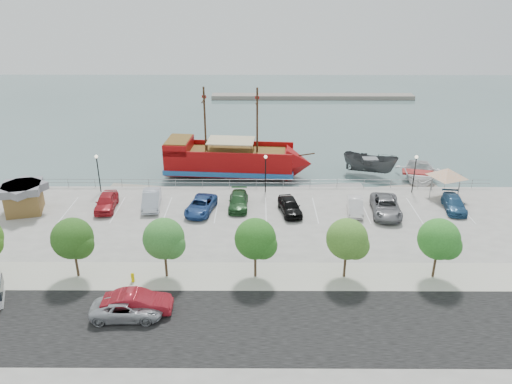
{
  "coord_description": "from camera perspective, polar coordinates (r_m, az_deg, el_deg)",
  "views": [
    {
      "loc": [
        -0.8,
        -43.35,
        22.01
      ],
      "look_at": [
        -1.0,
        2.0,
        2.0
      ],
      "focal_mm": 35.0,
      "sensor_mm": 36.0,
      "label": 1
    }
  ],
  "objects": [
    {
      "name": "street_sedan",
      "position": [
        36.77,
        -13.42,
        -12.18
      ],
      "size": [
        4.93,
        1.87,
        1.61
      ],
      "primitive_type": "imported",
      "rotation": [
        0.0,
        0.0,
        1.61
      ],
      "color": "maroon",
      "rests_on": "street"
    },
    {
      "name": "parked_car_d",
      "position": [
        50.77,
        -2.03,
        -1.04
      ],
      "size": [
        1.96,
        4.75,
        1.38
      ],
      "primitive_type": "imported",
      "rotation": [
        0.0,
        0.0,
        -0.01
      ],
      "color": "#1E4721",
      "rests_on": "land_slab"
    },
    {
      "name": "tree_f",
      "position": [
        40.65,
        20.38,
        -5.24
      ],
      "size": [
        3.3,
        3.2,
        5.0
      ],
      "color": "#473321",
      "rests_on": "sidewalk"
    },
    {
      "name": "lamp_post_right",
      "position": [
        55.95,
        17.73,
        2.71
      ],
      "size": [
        0.36,
        0.36,
        4.28
      ],
      "color": "black",
      "rests_on": "land_slab"
    },
    {
      "name": "parked_car_a",
      "position": [
        52.57,
        -16.73,
        -1.07
      ],
      "size": [
        2.22,
        4.8,
        1.59
      ],
      "primitive_type": "imported",
      "rotation": [
        0.0,
        0.0,
        0.07
      ],
      "color": "#A91B23",
      "rests_on": "land_slab"
    },
    {
      "name": "parked_car_c",
      "position": [
        50.07,
        -6.32,
        -1.53
      ],
      "size": [
        3.26,
        5.41,
        1.41
      ],
      "primitive_type": "imported",
      "rotation": [
        0.0,
        0.0,
        -0.19
      ],
      "color": "navy",
      "rests_on": "land_slab"
    },
    {
      "name": "shed",
      "position": [
        54.55,
        -25.04,
        -0.55
      ],
      "size": [
        4.39,
        4.39,
        2.97
      ],
      "rotation": [
        0.0,
        0.0,
        0.25
      ],
      "color": "brown",
      "rests_on": "land_slab"
    },
    {
      "name": "dock_west",
      "position": [
        59.0,
        -13.56,
        0.34
      ],
      "size": [
        6.36,
        2.66,
        0.35
      ],
      "primitive_type": "cube",
      "rotation": [
        0.0,
        0.0,
        -0.15
      ],
      "color": "gray",
      "rests_on": "ground"
    },
    {
      "name": "lamp_post_left",
      "position": [
        56.08,
        -17.65,
        2.77
      ],
      "size": [
        0.36,
        0.36,
        4.28
      ],
      "color": "black",
      "rests_on": "land_slab"
    },
    {
      "name": "ground",
      "position": [
        49.09,
        1.16,
        -4.15
      ],
      "size": [
        160.0,
        160.0,
        0.0
      ],
      "primitive_type": "plane",
      "color": "#466261"
    },
    {
      "name": "sidewalk",
      "position": [
        39.96,
        1.38,
        -9.6
      ],
      "size": [
        100.0,
        4.0,
        0.05
      ],
      "primitive_type": "cube",
      "color": "#B3B09A",
      "rests_on": "land_slab"
    },
    {
      "name": "tree_c",
      "position": [
        38.82,
        -10.29,
        -5.43
      ],
      "size": [
        3.3,
        3.2,
        5.0
      ],
      "color": "#473321",
      "rests_on": "sidewalk"
    },
    {
      "name": "seawall_railing",
      "position": [
        55.48,
        1.06,
        1.02
      ],
      "size": [
        50.0,
        0.06,
        1.0
      ],
      "color": "gray",
      "rests_on": "land_slab"
    },
    {
      "name": "pirate_ship",
      "position": [
        60.98,
        -1.79,
        3.55
      ],
      "size": [
        18.27,
        6.32,
        11.41
      ],
      "rotation": [
        0.0,
        0.0,
        -0.08
      ],
      "color": "#95080A",
      "rests_on": "ground"
    },
    {
      "name": "dock_east",
      "position": [
        59.87,
        17.12,
        0.3
      ],
      "size": [
        7.03,
        3.16,
        0.39
      ],
      "primitive_type": "cube",
      "rotation": [
        0.0,
        0.0,
        0.19
      ],
      "color": "gray",
      "rests_on": "ground"
    },
    {
      "name": "tree_e",
      "position": [
        38.8,
        10.58,
        -5.47
      ],
      "size": [
        3.3,
        3.2,
        5.0
      ],
      "color": "#473321",
      "rests_on": "sidewalk"
    },
    {
      "name": "parked_car_h",
      "position": [
        54.03,
        21.7,
        -1.25
      ],
      "size": [
        2.44,
        4.84,
        1.35
      ],
      "primitive_type": "imported",
      "rotation": [
        0.0,
        0.0,
        -0.12
      ],
      "color": "navy",
      "rests_on": "land_slab"
    },
    {
      "name": "tree_b",
      "position": [
        40.68,
        -20.07,
        -5.17
      ],
      "size": [
        3.3,
        3.2,
        5.0
      ],
      "color": "#473321",
      "rests_on": "sidewalk"
    },
    {
      "name": "lamp_post_mid",
      "position": [
        53.38,
        1.1,
        2.87
      ],
      "size": [
        0.36,
        0.36,
        4.28
      ],
      "color": "black",
      "rests_on": "land_slab"
    },
    {
      "name": "fire_hydrant",
      "position": [
        40.23,
        -13.92,
        -9.41
      ],
      "size": [
        0.28,
        0.28,
        0.81
      ],
      "rotation": [
        0.0,
        0.0,
        -0.35
      ],
      "color": "#DBC800",
      "rests_on": "sidewalk"
    },
    {
      "name": "parked_car_e",
      "position": [
        49.61,
        3.9,
        -1.61
      ],
      "size": [
        2.6,
        4.75,
        1.53
      ],
      "primitive_type": "imported",
      "rotation": [
        0.0,
        0.0,
        0.18
      ],
      "color": "black",
      "rests_on": "land_slab"
    },
    {
      "name": "parked_car_b",
      "position": [
        51.93,
        -11.85,
        -0.83
      ],
      "size": [
        2.29,
        5.08,
        1.62
      ],
      "primitive_type": "imported",
      "rotation": [
        0.0,
        0.0,
        0.12
      ],
      "color": "#AFB6C5",
      "rests_on": "land_slab"
    },
    {
      "name": "far_shore",
      "position": [
        101.49,
        6.47,
        10.79
      ],
      "size": [
        40.0,
        3.0,
        0.8
      ],
      "primitive_type": "cube",
      "color": "gray",
      "rests_on": "ground"
    },
    {
      "name": "dock_mid",
      "position": [
        57.91,
        8.67,
        0.33
      ],
      "size": [
        7.53,
        3.01,
        0.42
      ],
      "primitive_type": "cube",
      "rotation": [
        0.0,
        0.0,
        0.13
      ],
      "color": "gray",
      "rests_on": "ground"
    },
    {
      "name": "street_van",
      "position": [
        36.53,
        -14.48,
        -12.78
      ],
      "size": [
        5.05,
        2.44,
        1.39
      ],
      "primitive_type": "imported",
      "rotation": [
        0.0,
        0.0,
        1.6
      ],
      "color": "#9D9FA6",
      "rests_on": "street"
    },
    {
      "name": "speedboat",
      "position": [
        62.77,
        18.16,
        1.86
      ],
      "size": [
        7.17,
        8.83,
        1.61
      ],
      "primitive_type": "imported",
      "rotation": [
        0.0,
        0.0,
        -0.23
      ],
      "color": "silver",
      "rests_on": "ground"
    },
    {
      "name": "tree_d",
      "position": [
        38.18,
        0.14,
        -5.54
      ],
      "size": [
        3.3,
        3.2,
        5.0
      ],
      "color": "#473321",
      "rests_on": "sidewalk"
    },
    {
      "name": "patrol_boat",
      "position": [
        62.78,
        12.86,
        2.96
      ],
      "size": [
        7.16,
        5.18,
        2.6
      ],
      "primitive_type": "imported",
      "rotation": [
        0.0,
        0.0,
        1.13
      ],
      "color": "#414345",
      "rests_on": "ground"
    },
    {
      "name": "canopy_tent",
      "position": [
        56.01,
        21.11,
        2.54
      ],
      "size": [
        5.78,
        5.78,
        3.68
      ],
      "rotation": [
        0.0,
        0.0,
        -0.39
      ],
      "color": "slate",
      "rests_on": "land_slab"
    },
    {
      "name": "street",
      "position": [
        35.11,
        1.56,
        -15.0
      ],
      "size": [
        100.0,
        8.0,
        0.04
      ],
      "primitive_type": "cube",
      "color": "black",
      "rests_on": "land_slab"
    },
    {
      "name": "parked_car_f",
      "position": [
        50.68,
        11.27,
        -1.56
      ],
      "size": [
        1.94,
        4.34,
        1.38
      ],
      "primitive_type": "imported",
      "rotation": [
        0.0,
        0.0,
        -0.12
      ],
      "color": "white",
      "rests_on": "land_slab"
    },
    {
      "name": "parked_car_g",
      "position": [
        50.94,
        14.63,
        -1.62
      ],
      "size": [
        3.26,
        6.05,
        1.61
      ],
      "primitive_type": "imported",
      "rotation": [
        0.0,
        0.0,
        -0.1
      ],
      "color": "slate",
      "rests_on": "land_slab"
    }
  ]
}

